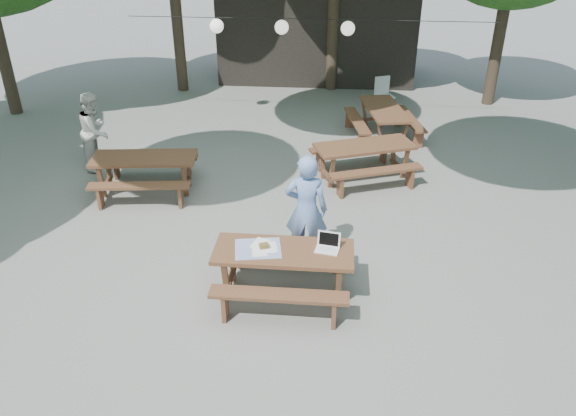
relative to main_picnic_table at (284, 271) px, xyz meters
The scene contains 12 objects.
ground 1.46m from the main_picnic_table, 113.38° to the left, with size 80.00×80.00×0.00m, color slate.
pavilion 11.83m from the main_picnic_table, 90.28° to the left, with size 6.00×3.00×2.80m, color black.
main_picnic_table is the anchor object (origin of this frame).
picnic_table_nw 4.28m from the main_picnic_table, 134.98° to the left, with size 2.08×1.80×0.75m.
picnic_table_ne 4.22m from the main_picnic_table, 72.58° to the left, with size 2.34×2.16×0.75m.
picnic_table_far_e 6.64m from the main_picnic_table, 74.28° to the left, with size 1.92×2.17×0.75m.
woman 1.09m from the main_picnic_table, 73.95° to the left, with size 0.67×0.44×1.83m, color #7091CD.
second_person 6.01m from the main_picnic_table, 137.22° to the left, with size 0.81×0.63×1.66m, color silver.
plastic_chair 8.65m from the main_picnic_table, 77.03° to the left, with size 0.58×0.58×0.90m.
laptop 0.76m from the main_picnic_table, ahead, with size 0.37×0.31×0.24m.
tabletop_clutter 0.51m from the main_picnic_table, behind, with size 0.74×0.65×0.08m.
paper_lanterns 7.60m from the main_picnic_table, 95.83° to the left, with size 9.00×0.34×0.38m.
Camera 1 is at (1.23, -7.95, 5.13)m, focal length 35.00 mm.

